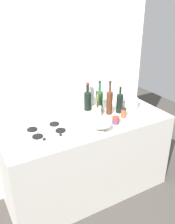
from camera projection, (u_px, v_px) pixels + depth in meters
name	position (u px, v px, depth m)	size (l,w,h in m)	color
ground_plane	(88.00, 190.00, 2.95)	(6.00, 6.00, 0.00)	#47423D
counter_block	(88.00, 158.00, 2.76)	(1.80, 0.70, 0.90)	beige
backsplash_panel	(71.00, 81.00, 2.73)	(1.90, 0.06, 2.48)	white
stovetop_hob	(46.00, 131.00, 2.37)	(0.46, 0.34, 0.04)	#B2B2B7
plate_stack	(130.00, 103.00, 2.91)	(0.21, 0.21, 0.11)	silver
wine_bottle_leftmost	(109.00, 102.00, 2.71)	(0.07, 0.07, 0.38)	#472314
wine_bottle_mid_left	(120.00, 102.00, 2.75)	(0.07, 0.07, 0.32)	black
wine_bottle_mid_right	(99.00, 100.00, 2.79)	(0.08, 0.08, 0.35)	#19471E
wine_bottle_rightmost	(88.00, 100.00, 2.81)	(0.08, 0.08, 0.33)	black
mixing_bowl	(99.00, 127.00, 2.40)	(0.22, 0.22, 0.08)	white
butter_dish	(84.00, 118.00, 2.60)	(0.15, 0.10, 0.06)	white
utensil_crock	(97.00, 110.00, 2.70)	(0.10, 0.10, 0.29)	silver
condiment_jar_front	(116.00, 120.00, 2.54)	(0.08, 0.08, 0.07)	#66384C
condiment_jar_rear	(124.00, 113.00, 2.66)	(0.06, 0.06, 0.11)	#C64C2D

